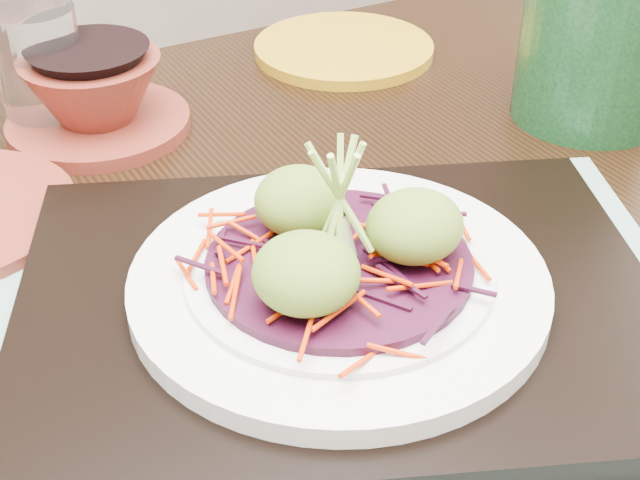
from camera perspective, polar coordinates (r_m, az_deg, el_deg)
dining_table at (r=0.69m, az=-4.55°, el=-8.04°), size 1.26×0.92×0.74m
placemat at (r=0.58m, az=1.17°, el=-4.89°), size 0.58×0.55×0.00m
serving_tray at (r=0.57m, az=1.19°, el=-4.03°), size 0.50×0.46×0.02m
white_plate at (r=0.56m, az=1.21°, el=-2.60°), size 0.26×0.26×0.02m
cabbage_bed at (r=0.55m, az=1.22°, el=-1.50°), size 0.17×0.17×0.01m
carrot_julienne at (r=0.55m, az=1.23°, el=-0.81°), size 0.20×0.20×0.01m
guacamole_scoops at (r=0.54m, az=1.30°, el=0.49°), size 0.14×0.13×0.05m
scallion_garnish at (r=0.53m, az=1.28°, el=2.33°), size 0.06×0.06×0.09m
water_glass at (r=0.82m, az=-17.45°, el=10.52°), size 0.09×0.09×0.11m
terracotta_bowl_set at (r=0.81m, az=-14.20°, el=8.77°), size 0.20×0.20×0.07m
yellow_plate at (r=0.95m, az=1.53°, el=12.15°), size 0.24×0.24×0.01m
green_jar at (r=0.82m, az=17.39°, el=12.41°), size 0.18×0.18×0.15m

